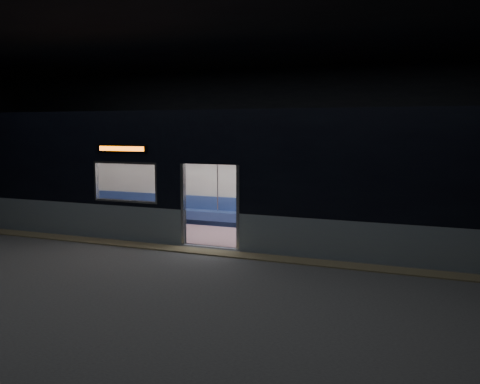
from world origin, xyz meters
The scene contains 7 objects.
station_floor centered at (0.00, 0.00, -0.01)m, with size 24.00×14.00×0.01m, color #47494C.
station_envelope centered at (0.00, 0.00, 3.66)m, with size 24.00×14.00×5.00m.
tactile_strip centered at (0.00, 0.55, 0.01)m, with size 22.80×0.50×0.03m, color #8C7F59.
metro_car centered at (0.00, 2.54, 1.85)m, with size 18.00×3.04×3.35m.
passenger centered at (2.69, 3.55, 0.84)m, with size 0.44×0.75×1.46m.
handbag centered at (2.64, 3.30, 0.71)m, with size 0.33×0.28×0.16m, color black.
transit_map centered at (0.76, 3.85, 1.49)m, with size 1.04×0.03×0.67m, color white.
Camera 1 is at (5.12, -10.03, 2.93)m, focal length 38.00 mm.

